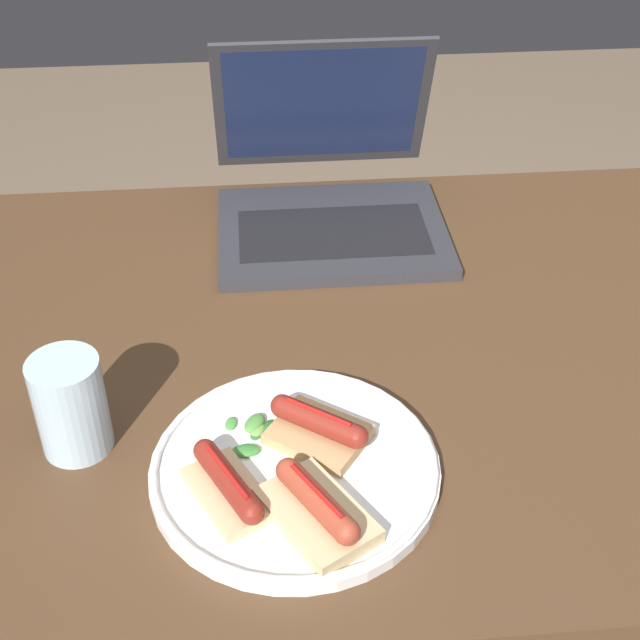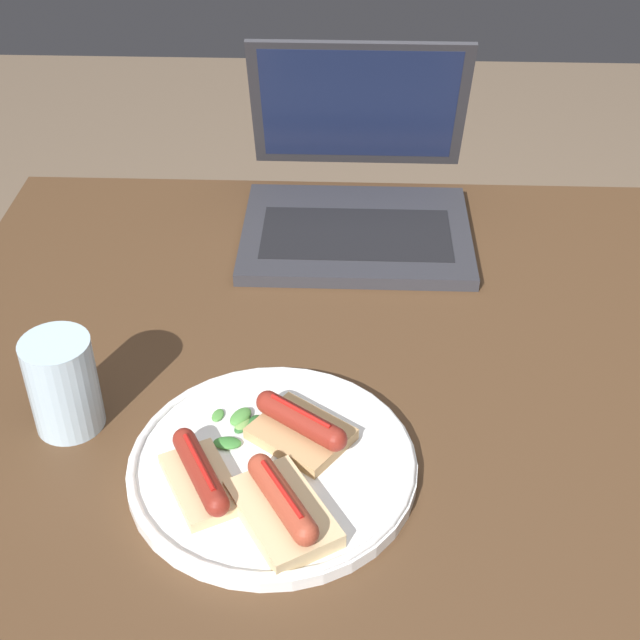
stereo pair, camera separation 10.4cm
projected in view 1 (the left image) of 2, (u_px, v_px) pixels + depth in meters
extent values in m
cube|color=#4C331E|center=(473.00, 347.00, 1.12)|extent=(1.38, 0.84, 0.04)
cylinder|color=#4C331E|center=(78.00, 419.00, 1.57)|extent=(0.06, 0.06, 0.73)
cube|color=#2D2D33|center=(332.00, 232.00, 1.29)|extent=(0.33, 0.26, 0.02)
cube|color=black|center=(333.00, 232.00, 1.27)|extent=(0.27, 0.14, 0.00)
cube|color=#2D2D33|center=(322.00, 105.00, 1.35)|extent=(0.33, 0.09, 0.23)
cube|color=#192347|center=(322.00, 105.00, 1.35)|extent=(0.30, 0.08, 0.20)
cylinder|color=white|center=(295.00, 470.00, 0.92)|extent=(0.30, 0.30, 0.01)
torus|color=white|center=(295.00, 464.00, 0.91)|extent=(0.30, 0.30, 0.01)
cube|color=#D6B784|center=(229.00, 493.00, 0.87)|extent=(0.10, 0.12, 0.01)
cylinder|color=maroon|center=(228.00, 480.00, 0.86)|extent=(0.07, 0.10, 0.02)
sphere|color=maroon|center=(205.00, 451.00, 0.90)|extent=(0.02, 0.02, 0.02)
sphere|color=maroon|center=(252.00, 513.00, 0.83)|extent=(0.02, 0.02, 0.02)
cylinder|color=red|center=(227.00, 472.00, 0.86)|extent=(0.04, 0.07, 0.01)
cube|color=#D6B784|center=(317.00, 515.00, 0.85)|extent=(0.12, 0.14, 0.02)
cylinder|color=#9E3D28|center=(317.00, 500.00, 0.84)|extent=(0.07, 0.09, 0.03)
sphere|color=#9E3D28|center=(347.00, 532.00, 0.81)|extent=(0.03, 0.03, 0.03)
sphere|color=#9E3D28|center=(288.00, 470.00, 0.87)|extent=(0.03, 0.03, 0.03)
cylinder|color=red|center=(317.00, 491.00, 0.83)|extent=(0.05, 0.07, 0.01)
cube|color=tan|center=(319.00, 435.00, 0.94)|extent=(0.12, 0.12, 0.01)
cylinder|color=maroon|center=(319.00, 421.00, 0.93)|extent=(0.09, 0.07, 0.03)
sphere|color=maroon|center=(357.00, 437.00, 0.91)|extent=(0.03, 0.03, 0.03)
sphere|color=maroon|center=(282.00, 406.00, 0.95)|extent=(0.03, 0.03, 0.03)
cylinder|color=red|center=(319.00, 412.00, 0.92)|extent=(0.07, 0.05, 0.00)
ellipsoid|color=#387A33|center=(246.00, 450.00, 0.93)|extent=(0.03, 0.02, 0.01)
ellipsoid|color=#709E4C|center=(257.00, 429.00, 0.95)|extent=(0.02, 0.03, 0.01)
ellipsoid|color=#2D662D|center=(270.00, 428.00, 0.95)|extent=(0.02, 0.03, 0.01)
ellipsoid|color=#4C8E3D|center=(231.00, 424.00, 0.96)|extent=(0.02, 0.02, 0.00)
ellipsoid|color=#2D662D|center=(257.00, 433.00, 0.95)|extent=(0.02, 0.02, 0.00)
ellipsoid|color=#4C8E3D|center=(255.00, 423.00, 0.96)|extent=(0.03, 0.04, 0.01)
cylinder|color=silver|center=(71.00, 405.00, 0.92)|extent=(0.07, 0.07, 0.11)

